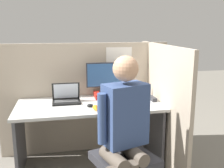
# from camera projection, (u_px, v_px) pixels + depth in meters

# --- Properties ---
(cubicle_panel_back) EXTENTS (2.06, 0.05, 1.35)m
(cubicle_panel_back) POSITION_uv_depth(u_px,v_px,m) (86.00, 98.00, 3.22)
(cubicle_panel_back) COLOR tan
(cubicle_panel_back) RESTS_ON ground
(cubicle_panel_right) EXTENTS (0.04, 1.38, 1.35)m
(cubicle_panel_right) POSITION_uv_depth(u_px,v_px,m) (162.00, 105.00, 2.94)
(cubicle_panel_right) COLOR tan
(cubicle_panel_right) RESTS_ON ground
(desk) EXTENTS (1.56, 0.73, 0.72)m
(desk) POSITION_uv_depth(u_px,v_px,m) (90.00, 119.00, 2.88)
(desk) COLOR #B7B7B2
(desk) RESTS_ON ground
(paper_box) EXTENTS (0.28, 0.22, 0.06)m
(paper_box) POSITION_uv_depth(u_px,v_px,m) (106.00, 95.00, 3.10)
(paper_box) COLOR red
(paper_box) RESTS_ON desk
(monitor) EXTENTS (0.47, 0.17, 0.36)m
(monitor) POSITION_uv_depth(u_px,v_px,m) (106.00, 77.00, 3.06)
(monitor) COLOR #232328
(monitor) RESTS_ON paper_box
(laptop) EXTENTS (0.30, 0.21, 0.22)m
(laptop) POSITION_uv_depth(u_px,v_px,m) (66.00, 99.00, 2.88)
(laptop) COLOR black
(laptop) RESTS_ON desk
(mouse) EXTENTS (0.06, 0.05, 0.03)m
(mouse) POSITION_uv_depth(u_px,v_px,m) (90.00, 105.00, 2.72)
(mouse) COLOR black
(mouse) RESTS_ON desk
(stapler) EXTENTS (0.05, 0.17, 0.04)m
(stapler) POSITION_uv_depth(u_px,v_px,m) (152.00, 98.00, 2.97)
(stapler) COLOR #2D2D33
(stapler) RESTS_ON desk
(carrot_toy) EXTENTS (0.05, 0.15, 0.05)m
(carrot_toy) POSITION_uv_depth(u_px,v_px,m) (96.00, 109.00, 2.58)
(carrot_toy) COLOR orange
(carrot_toy) RESTS_ON desk
(office_chair) EXTENTS (0.59, 0.63, 1.03)m
(office_chair) POSITION_uv_depth(u_px,v_px,m) (126.00, 145.00, 2.26)
(office_chair) COLOR #2D2D33
(office_chair) RESTS_ON ground
(person) EXTENTS (0.46, 0.47, 1.32)m
(person) POSITION_uv_depth(u_px,v_px,m) (125.00, 125.00, 2.06)
(person) COLOR brown
(person) RESTS_ON ground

